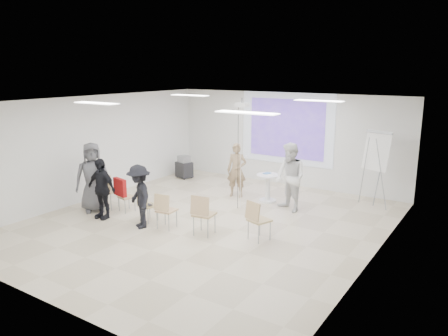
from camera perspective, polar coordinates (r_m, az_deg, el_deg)
The scene contains 30 objects.
floor at distance 10.94m, azimuth -2.32°, elevation -7.44°, with size 8.00×9.00×0.10m, color beige.
ceiling at distance 10.28m, azimuth -2.48°, elevation 8.98°, with size 8.00×9.00×0.10m, color white.
wall_back at distance 14.38m, azimuth 8.24°, elevation 3.77°, with size 8.00×0.10×3.00m, color silver.
wall_left at distance 13.24m, azimuth -16.82°, elevation 2.56°, with size 0.10×9.00×3.00m, color silver.
wall_right at distance 8.84m, azimuth 19.49°, elevation -2.62°, with size 0.10×9.00×3.00m, color silver.
projection_halo at distance 14.27m, azimuth 8.18°, elevation 5.13°, with size 3.20×0.01×2.30m, color silver.
projection_image at distance 14.26m, azimuth 8.15°, elevation 5.12°, with size 2.60×0.01×1.90m, color #5836B9.
pedestal_table at distance 12.56m, azimuth 5.75°, elevation -2.37°, with size 0.74×0.74×0.82m.
player_left at distance 12.90m, azimuth 1.68°, elevation 0.17°, with size 0.66×0.45×1.82m, color #987D5D.
player_right at distance 11.68m, azimuth 8.66°, elevation -0.77°, with size 0.98×0.79×2.04m, color white.
controller_left at distance 12.96m, azimuth 2.94°, elevation 1.53°, with size 0.04×0.13×0.04m, color white.
controller_right at distance 11.90m, azimuth 8.44°, elevation 1.25°, with size 0.04×0.12×0.04m, color white.
chair_far_left at distance 12.23m, azimuth -15.12°, elevation -2.57°, with size 0.57×0.59×0.99m.
chair_left_mid at distance 11.90m, azimuth -12.89°, elevation -3.44°, with size 0.45×0.47×0.79m.
chair_left_inner at distance 11.01m, azimuth -10.12°, elevation -4.56°, with size 0.44×0.46×0.82m.
chair_center at distance 10.46m, azimuth -7.75°, elevation -5.20°, with size 0.46×0.49×0.88m.
chair_right_inner at distance 9.96m, azimuth -2.82°, elevation -5.72°, with size 0.52×0.55×0.97m.
chair_right_far at distance 9.70m, azimuth 4.29°, elevation -6.44°, with size 0.56×0.58×0.92m.
red_jacket at distance 11.72m, azimuth -13.44°, elevation -2.45°, with size 0.48×0.11×0.46m, color #AA1415.
laptop at distance 11.08m, azimuth -9.76°, elevation -4.68°, with size 0.30×0.22×0.02m, color black.
audience_left at distance 11.45m, azimuth -15.76°, elevation -2.05°, with size 1.04×0.62×1.79m, color black.
audience_mid at distance 10.56m, azimuth -11.04°, elevation -3.16°, with size 1.13×0.62×1.75m, color black.
audience_outer at distance 12.04m, azimuth -16.79°, elevation -0.66°, with size 1.02×0.67×2.08m, color #57575C.
flipchart_easel at distance 12.48m, azimuth 19.35°, elevation 2.04°, with size 0.86×0.69×2.11m.
av_cart at distance 15.29m, azimuth -5.22°, elevation 0.05°, with size 0.62×0.54×0.78m.
ceiling_projector at distance 11.50m, azimuth 2.32°, elevation 7.59°, with size 0.30×0.25×3.00m.
fluor_panel_nw at distance 13.08m, azimuth -4.51°, elevation 9.45°, with size 1.20×0.30×0.02m, color white.
fluor_panel_ne at distance 11.10m, azimuth 12.26°, elevation 8.58°, with size 1.20×0.30×0.02m, color white.
fluor_panel_sw at distance 10.54m, azimuth -16.34°, elevation 8.14°, with size 1.20×0.30×0.02m, color white.
fluor_panel_se at distance 7.94m, azimuth 2.99°, elevation 7.23°, with size 1.20×0.30×0.02m, color white.
Camera 1 is at (5.99, -8.33, 3.76)m, focal length 35.00 mm.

